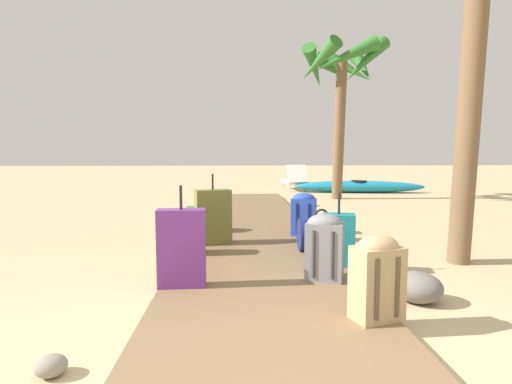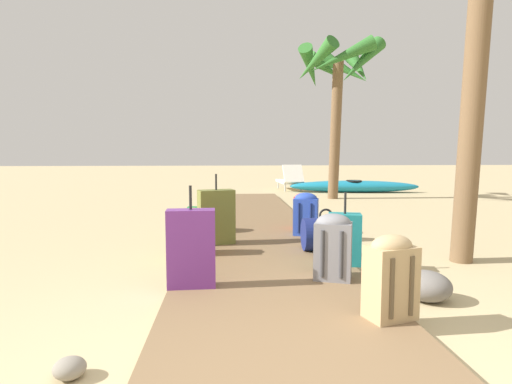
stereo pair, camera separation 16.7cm
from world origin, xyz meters
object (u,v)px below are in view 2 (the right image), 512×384
object	(u,v)px
suitcase_purple	(191,248)
duffel_bag_navy	(326,234)
suitcase_olive	(216,217)
palm_tree_far_right	(337,76)
suitcase_teal	(344,239)
backpack_red	(304,210)
backpack_blue	(306,213)
backpack_tan	(391,275)
kayak	(354,186)
duffel_bag_green	(204,218)
backpack_orange	(193,230)
lounge_chair	(290,180)
backpack_grey	(333,245)

from	to	relation	value
suitcase_purple	duffel_bag_navy	xyz separation A→B (m)	(1.45, 1.24, -0.14)
suitcase_olive	palm_tree_far_right	bearing A→B (deg)	61.60
suitcase_purple	suitcase_teal	bearing A→B (deg)	22.66
backpack_red	backpack_blue	size ratio (longest dim) A/B	0.91
backpack_tan	palm_tree_far_right	xyz separation A→B (m)	(1.61, 7.76, 2.70)
backpack_blue	kayak	world-z (taller)	backpack_blue
duffel_bag_green	palm_tree_far_right	xyz separation A→B (m)	(3.06, 4.42, 2.83)
duffel_bag_navy	suitcase_olive	xyz separation A→B (m)	(-1.28, 0.44, 0.15)
duffel_bag_navy	kayak	world-z (taller)	duffel_bag_navy
backpack_orange	suitcase_olive	bearing A→B (deg)	64.76
duffel_bag_navy	lounge_chair	distance (m)	8.46
backpack_grey	kayak	world-z (taller)	backpack_grey
backpack_grey	duffel_bag_navy	size ratio (longest dim) A/B	1.13
suitcase_teal	backpack_red	bearing A→B (deg)	91.54
duffel_bag_navy	duffel_bag_green	bearing A→B (deg)	138.30
kayak	lounge_chair	bearing A→B (deg)	154.38
duffel_bag_navy	kayak	bearing A→B (deg)	70.88
kayak	backpack_tan	bearing A→B (deg)	-105.40
duffel_bag_navy	backpack_red	world-z (taller)	backpack_red
backpack_grey	palm_tree_far_right	distance (m)	7.57
suitcase_purple	duffel_bag_navy	bearing A→B (deg)	40.68
duffel_bag_navy	backpack_red	size ratio (longest dim) A/B	0.99
suitcase_olive	suitcase_purple	bearing A→B (deg)	-95.75
duffel_bag_navy	backpack_red	xyz separation A→B (m)	(-0.00, 1.40, 0.09)
backpack_red	kayak	bearing A→B (deg)	66.90
kayak	backpack_orange	bearing A→B (deg)	-118.47
duffel_bag_green	backpack_orange	xyz separation A→B (m)	(-0.04, -1.39, 0.10)
suitcase_teal	lounge_chair	bearing A→B (deg)	85.07
suitcase_purple	backpack_red	xyz separation A→B (m)	(1.44, 2.65, -0.05)
backpack_tan	suitcase_purple	distance (m)	1.63
duffel_bag_green	lounge_chair	bearing A→B (deg)	72.02
suitcase_purple	backpack_blue	bearing A→B (deg)	57.18
backpack_orange	backpack_blue	world-z (taller)	backpack_blue
duffel_bag_green	backpack_grey	bearing A→B (deg)	-62.12
backpack_orange	kayak	distance (m)	8.69
backpack_grey	duffel_bag_navy	world-z (taller)	backpack_grey
backpack_tan	suitcase_teal	size ratio (longest dim) A/B	0.80
backpack_red	duffel_bag_green	bearing A→B (deg)	-176.57
suitcase_teal	duffel_bag_green	world-z (taller)	suitcase_teal
kayak	backpack_blue	bearing A→B (deg)	-111.96
duffel_bag_green	suitcase_olive	world-z (taller)	suitcase_olive
palm_tree_far_right	kayak	xyz separation A→B (m)	(1.03, 1.82, -2.91)
backpack_blue	suitcase_purple	bearing A→B (deg)	-122.82
backpack_tan	suitcase_teal	xyz separation A→B (m)	(0.07, 1.41, -0.05)
suitcase_teal	duffel_bag_navy	world-z (taller)	suitcase_teal
lounge_chair	kayak	size ratio (longest dim) A/B	0.40
duffel_bag_navy	backpack_grey	bearing A→B (deg)	-99.87
suitcase_purple	duffel_bag_green	world-z (taller)	suitcase_purple
lounge_chair	kayak	bearing A→B (deg)	-25.62
backpack_tan	suitcase_olive	bearing A→B (deg)	117.02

